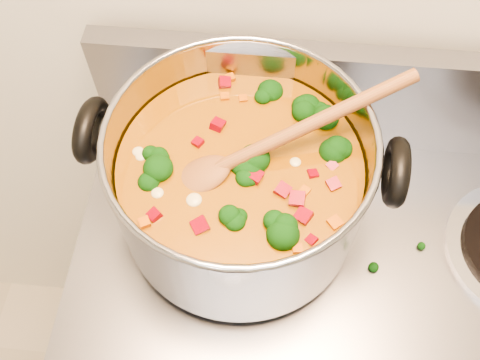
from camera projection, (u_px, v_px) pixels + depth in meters
stockpot at (240, 180)px, 0.61m from camera, size 0.35×0.29×0.17m
wooden_spoon at (255, 151)px, 0.57m from camera, size 0.26×0.14×0.10m
cooktop_crumbs at (260, 235)px, 0.67m from camera, size 0.18×0.37×0.01m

